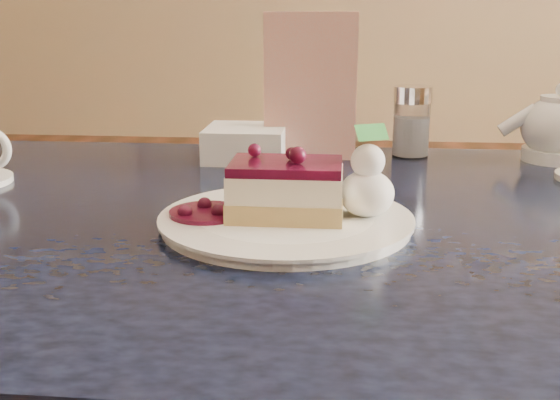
{
  "coord_description": "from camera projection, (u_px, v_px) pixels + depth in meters",
  "views": [
    {
      "loc": [
        -0.11,
        -0.36,
        1.0
      ],
      "look_at": [
        -0.17,
        0.3,
        0.82
      ],
      "focal_mm": 45.0,
      "sensor_mm": 36.0,
      "label": 1
    }
  ],
  "objects": [
    {
      "name": "main_table",
      "position": [
        290.0,
        278.0,
        0.84
      ],
      "size": [
        1.23,
        0.82,
        0.77
      ],
      "rotation": [
        0.0,
        0.0,
        -0.0
      ],
      "color": "black",
      "rests_on": "ground"
    },
    {
      "name": "sugar_shaker",
      "position": [
        412.0,
        121.0,
        1.11
      ],
      "size": [
        0.06,
        0.06,
        0.11
      ],
      "color": "white",
      "rests_on": "main_table"
    },
    {
      "name": "whipped_cream",
      "position": [
        367.0,
        193.0,
        0.76
      ],
      "size": [
        0.06,
        0.06,
        0.05
      ],
      "color": "white",
      "rests_on": "dessert_plate"
    },
    {
      "name": "cheesecake_slice",
      "position": [
        286.0,
        190.0,
        0.76
      ],
      "size": [
        0.12,
        0.09,
        0.06
      ],
      "rotation": [
        0.0,
        0.0,
        -0.0
      ],
      "color": "tan",
      "rests_on": "dessert_plate"
    },
    {
      "name": "berry_sauce",
      "position": [
        207.0,
        213.0,
        0.77
      ],
      "size": [
        0.08,
        0.08,
        0.01
      ],
      "primitive_type": "cylinder",
      "color": "black",
      "rests_on": "dessert_plate"
    },
    {
      "name": "napkin_stack",
      "position": [
        246.0,
        143.0,
        1.1
      ],
      "size": [
        0.12,
        0.12,
        0.05
      ],
      "primitive_type": "cube",
      "rotation": [
        0.0,
        0.0,
        -0.0
      ],
      "color": "white",
      "rests_on": "main_table"
    },
    {
      "name": "menu_card",
      "position": [
        311.0,
        86.0,
        1.09
      ],
      "size": [
        0.14,
        0.03,
        0.23
      ],
      "primitive_type": "cube",
      "rotation": [
        0.0,
        0.0,
        -0.0
      ],
      "color": "beige",
      "rests_on": "main_table"
    },
    {
      "name": "dessert_plate",
      "position": [
        286.0,
        222.0,
        0.77
      ],
      "size": [
        0.27,
        0.27,
        0.01
      ],
      "primitive_type": "cylinder",
      "color": "white",
      "rests_on": "main_table"
    }
  ]
}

